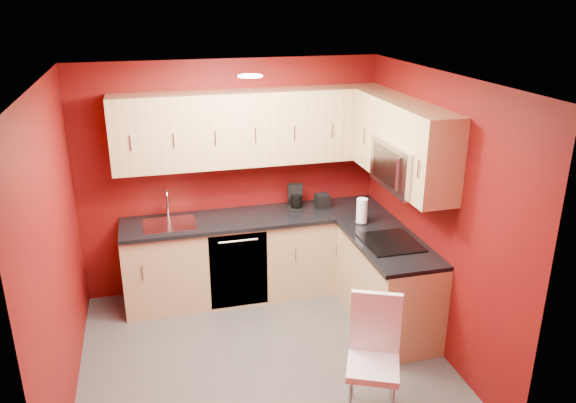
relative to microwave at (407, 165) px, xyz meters
name	(u,v)px	position (x,y,z in m)	size (l,w,h in m)	color
floor	(263,358)	(-1.39, -0.20, -1.66)	(3.20, 3.20, 0.00)	#4B4946
ceiling	(258,79)	(-1.39, -0.20, 0.84)	(3.20, 3.20, 0.00)	white
wall_back	(232,178)	(-1.39, 1.30, -0.41)	(3.20, 3.20, 0.00)	#660F09
wall_front	(314,329)	(-1.39, -1.70, -0.41)	(3.20, 3.20, 0.00)	#660F09
wall_left	(56,252)	(-2.99, -0.20, -0.41)	(3.00, 3.00, 0.00)	#660F09
wall_right	(435,214)	(0.21, -0.20, -0.41)	(3.00, 3.00, 0.00)	#660F09
base_cabinets_back	(257,256)	(-1.19, 1.00, -1.22)	(2.80, 0.60, 0.87)	tan
base_cabinets_right	(387,285)	(-0.09, 0.05, -1.22)	(0.60, 1.30, 0.87)	tan
countertop_back	(256,218)	(-1.19, 0.99, -0.77)	(2.80, 0.63, 0.04)	black
countertop_right	(389,243)	(-0.11, 0.04, -0.77)	(0.63, 1.27, 0.04)	black
upper_cabinets_back	(252,128)	(-1.19, 1.13, 0.17)	(2.80, 0.35, 0.75)	tan
upper_cabinets_right	(400,134)	(0.03, 0.24, 0.23)	(0.35, 1.55, 0.75)	tan
microwave	(407,165)	(0.00, 0.00, 0.00)	(0.42, 0.76, 0.42)	silver
cooktop	(390,242)	(-0.11, 0.00, -0.74)	(0.50, 0.55, 0.01)	black
sink	(169,220)	(-2.09, 1.00, -0.72)	(0.52, 0.42, 0.35)	silver
dishwasher_front	(239,271)	(-1.44, 0.71, -1.22)	(0.60, 0.02, 0.82)	black
downlight	(250,76)	(-1.39, 0.10, 0.82)	(0.20, 0.20, 0.01)	white
coffee_maker	(295,198)	(-0.74, 1.07, -0.62)	(0.16, 0.21, 0.26)	black
napkin_holder	(322,201)	(-0.45, 1.04, -0.67)	(0.14, 0.14, 0.15)	black
paper_towel	(362,211)	(-0.19, 0.53, -0.62)	(0.15, 0.15, 0.26)	white
dining_chair	(373,360)	(-0.72, -1.10, -1.17)	(0.39, 0.41, 0.97)	white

